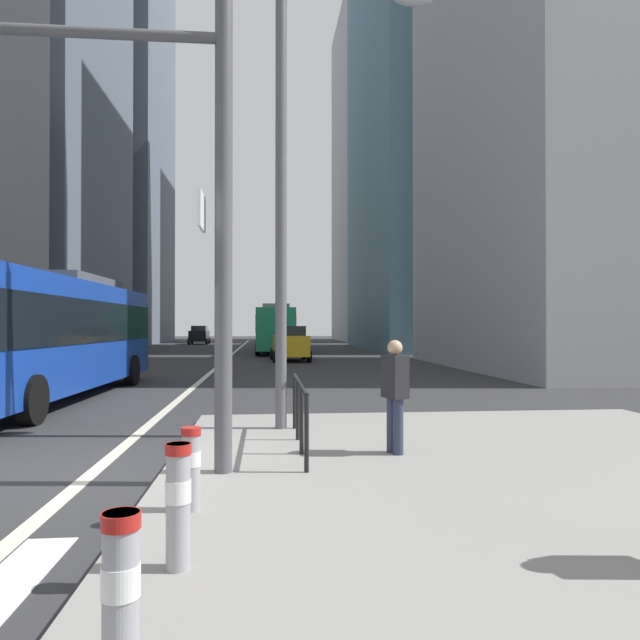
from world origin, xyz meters
TOP-DOWN VIEW (x-y plane):
  - ground_plane at (0.00, 20.00)m, footprint 160.00×160.00m
  - median_island at (5.50, -1.00)m, footprint 9.00×10.00m
  - lane_centre_line at (0.00, 30.00)m, footprint 0.20×80.00m
  - office_tower_left_mid at (-16.00, 38.05)m, footprint 11.95×18.25m
  - office_tower_left_far at (-16.00, 59.73)m, footprint 13.13×17.46m
  - office_tower_right_mid at (17.00, 39.90)m, footprint 13.10×19.94m
  - office_tower_right_far at (17.00, 65.61)m, footprint 10.51×19.95m
  - city_bus_blue_oncoming at (-3.40, 7.87)m, footprint 2.93×12.05m
  - city_bus_red_receding at (3.03, 33.52)m, footprint 2.88×11.20m
  - city_bus_red_distant at (3.64, 51.99)m, footprint 2.94×11.24m
  - car_oncoming_mid at (-4.73, 54.33)m, footprint 2.04×4.01m
  - car_receding_near at (3.63, 24.23)m, footprint 2.18×4.25m
  - traffic_signal_gantry at (0.04, -0.69)m, footprint 5.30×0.65m
  - street_lamp_post at (2.56, 2.34)m, footprint 5.50×0.32m
  - bollard_front at (1.58, -5.00)m, footprint 0.20×0.20m
  - bollard_left at (1.65, -3.54)m, footprint 0.20×0.20m
  - bollard_right at (1.56, -2.15)m, footprint 0.20×0.20m
  - pedestrian_railing at (2.80, 0.76)m, footprint 0.06×3.13m
  - pedestrian_walking at (4.13, 0.17)m, footprint 0.36×0.44m

SIDE VIEW (x-z plane):
  - ground_plane at x=0.00m, z-range 0.00..0.00m
  - lane_centre_line at x=0.00m, z-range 0.00..0.01m
  - median_island at x=5.50m, z-range 0.00..0.15m
  - bollard_right at x=1.56m, z-range 0.20..1.01m
  - bollard_front at x=1.58m, z-range 0.20..1.09m
  - bollard_left at x=1.65m, z-range 0.20..1.14m
  - pedestrian_railing at x=2.80m, z-range 0.35..1.33m
  - car_oncoming_mid at x=-4.73m, z-range 0.02..1.96m
  - car_receding_near at x=3.63m, z-range 0.02..1.96m
  - pedestrian_walking at x=4.13m, z-range 0.23..1.84m
  - city_bus_red_receding at x=3.03m, z-range 0.14..3.54m
  - city_bus_red_distant at x=3.64m, z-range 0.14..3.54m
  - city_bus_blue_oncoming at x=-3.40m, z-range 0.14..3.54m
  - traffic_signal_gantry at x=0.04m, z-range 1.07..7.07m
  - street_lamp_post at x=2.56m, z-range 1.28..9.28m
  - office_tower_right_mid at x=17.00m, z-range 0.00..42.08m
  - office_tower_right_far at x=17.00m, z-range 0.00..42.53m
  - office_tower_left_far at x=-16.00m, z-range 0.00..48.18m
  - office_tower_left_mid at x=-16.00m, z-range 0.00..53.63m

